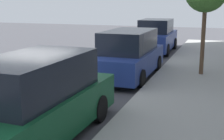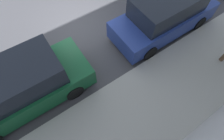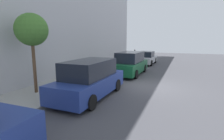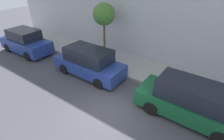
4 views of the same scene
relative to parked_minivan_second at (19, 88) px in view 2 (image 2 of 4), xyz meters
name	(u,v)px [view 2 (image 2 of 4)]	position (x,y,z in m)	size (l,w,h in m)	color
ground_plane	(77,27)	(-2.23, 3.28, -0.92)	(60.00, 60.00, 0.00)	#424247
sidewalk	(143,109)	(2.82, 3.28, -0.85)	(3.10, 32.00, 0.15)	#9E9E99
parked_minivan_second	(19,88)	(0.00, 0.00, 0.00)	(2.02, 4.93, 1.90)	#14512D
parked_minivan_third	(165,15)	(0.22, 6.49, 0.00)	(2.02, 4.91, 1.90)	navy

